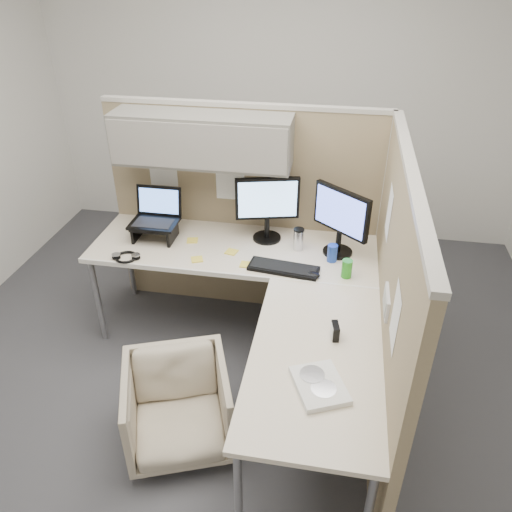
% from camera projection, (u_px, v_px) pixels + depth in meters
% --- Properties ---
extents(ground, '(4.50, 4.50, 0.00)m').
position_uv_depth(ground, '(235.00, 380.00, 3.39)').
color(ground, '#39393E').
rests_on(ground, ground).
extents(partition_back, '(2.00, 0.36, 1.63)m').
position_uv_depth(partition_back, '(226.00, 180.00, 3.54)').
color(partition_back, '#938060').
rests_on(partition_back, ground).
extents(partition_right, '(0.07, 2.03, 1.63)m').
position_uv_depth(partition_right, '(388.00, 304.00, 2.77)').
color(partition_right, '#938060').
rests_on(partition_right, ground).
extents(desk, '(2.00, 1.98, 0.73)m').
position_uv_depth(desk, '(256.00, 289.00, 3.12)').
color(desk, beige).
rests_on(desk, ground).
extents(office_chair, '(0.73, 0.71, 0.59)m').
position_uv_depth(office_chair, '(178.00, 404.00, 2.83)').
color(office_chair, '#BCB195').
rests_on(office_chair, ground).
extents(monitor_left, '(0.44, 0.20, 0.47)m').
position_uv_depth(monitor_left, '(267.00, 204.00, 3.42)').
color(monitor_left, black).
rests_on(monitor_left, desk).
extents(monitor_right, '(0.36, 0.31, 0.47)m').
position_uv_depth(monitor_right, '(341.00, 217.00, 3.26)').
color(monitor_right, black).
rests_on(monitor_right, desk).
extents(laptop_station, '(0.33, 0.28, 0.34)m').
position_uv_depth(laptop_station, '(155.00, 220.00, 3.52)').
color(laptop_station, black).
rests_on(laptop_station, desk).
extents(keyboard, '(0.47, 0.21, 0.02)m').
position_uv_depth(keyboard, '(284.00, 268.00, 3.21)').
color(keyboard, black).
rests_on(keyboard, desk).
extents(mouse, '(0.11, 0.08, 0.03)m').
position_uv_depth(mouse, '(313.00, 275.00, 3.14)').
color(mouse, black).
rests_on(mouse, desk).
extents(travel_mug, '(0.07, 0.07, 0.16)m').
position_uv_depth(travel_mug, '(299.00, 239.00, 3.40)').
color(travel_mug, silver).
rests_on(travel_mug, desk).
extents(soda_can_green, '(0.07, 0.07, 0.12)m').
position_uv_depth(soda_can_green, '(347.00, 269.00, 3.12)').
color(soda_can_green, '#268C1E').
rests_on(soda_can_green, desk).
extents(soda_can_silver, '(0.07, 0.07, 0.12)m').
position_uv_depth(soda_can_silver, '(332.00, 253.00, 3.28)').
color(soda_can_silver, '#1E3FA5').
rests_on(soda_can_silver, desk).
extents(sticky_note_a, '(0.10, 0.10, 0.01)m').
position_uv_depth(sticky_note_a, '(197.00, 259.00, 3.32)').
color(sticky_note_a, yellow).
rests_on(sticky_note_a, desk).
extents(sticky_note_c, '(0.09, 0.09, 0.01)m').
position_uv_depth(sticky_note_c, '(192.00, 240.00, 3.54)').
color(sticky_note_c, yellow).
rests_on(sticky_note_c, desk).
extents(sticky_note_b, '(0.08, 0.08, 0.01)m').
position_uv_depth(sticky_note_b, '(246.00, 265.00, 3.27)').
color(sticky_note_b, yellow).
rests_on(sticky_note_b, desk).
extents(sticky_note_d, '(0.09, 0.09, 0.01)m').
position_uv_depth(sticky_note_d, '(231.00, 252.00, 3.40)').
color(sticky_note_d, yellow).
rests_on(sticky_note_d, desk).
extents(headphones, '(0.19, 0.17, 0.03)m').
position_uv_depth(headphones, '(126.00, 257.00, 3.33)').
color(headphones, black).
rests_on(headphones, desk).
extents(paper_stack, '(0.31, 0.35, 0.03)m').
position_uv_depth(paper_stack, '(319.00, 385.00, 2.35)').
color(paper_stack, white).
rests_on(paper_stack, desk).
extents(desk_clock, '(0.05, 0.09, 0.09)m').
position_uv_depth(desk_clock, '(335.00, 331.00, 2.64)').
color(desk_clock, black).
rests_on(desk_clock, desk).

